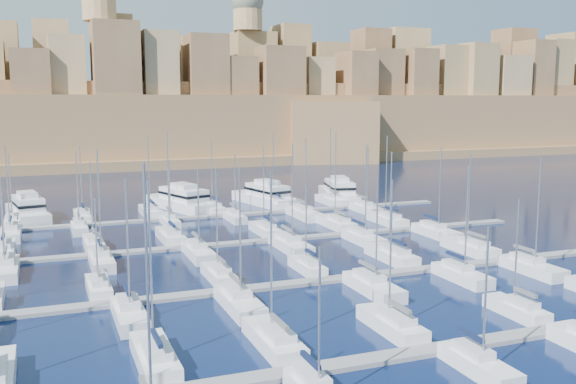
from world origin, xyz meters
name	(u,v)px	position (x,y,z in m)	size (l,w,h in m)	color
ground	(293,257)	(0.00, 0.00, 0.00)	(600.00, 600.00, 0.00)	#081633
pontoon_near	(443,348)	(0.00, -34.00, 0.20)	(84.00, 2.00, 0.40)	slate
pontoon_mid_near	(331,280)	(0.00, -12.00, 0.20)	(84.00, 2.00, 0.40)	slate
pontoon_mid_far	(268,240)	(0.00, 10.00, 0.20)	(84.00, 2.00, 0.40)	slate
pontoon_far	(228,215)	(0.00, 32.00, 0.20)	(84.00, 2.00, 0.40)	slate
sailboat_1	(155,357)	(-22.98, -28.51, 0.75)	(2.76, 9.21, 14.97)	white
sailboat_2	(274,340)	(-13.00, -28.46, 0.76)	(2.79, 9.31, 15.26)	white
sailboat_3	(392,324)	(-1.76, -28.70, 0.74)	(2.65, 8.82, 14.09)	white
sailboat_4	(517,309)	(11.64, -29.38, 0.71)	(2.23, 7.44, 11.73)	white
sailboat_9	(478,364)	(-0.07, -38.76, 0.71)	(2.32, 7.72, 11.88)	white
sailboat_13	(99,287)	(-25.46, -7.21, 0.70)	(2.34, 7.79, 10.65)	white
sailboat_14	(219,274)	(-12.05, -7.06, 0.73)	(2.43, 8.10, 13.40)	white
sailboat_15	(307,266)	(-1.05, -7.36, 0.70)	(2.25, 7.49, 10.80)	white
sailboat_16	(392,255)	(11.28, -6.26, 0.75)	(2.92, 9.72, 14.44)	white
sailboat_17	(470,247)	(23.47, -6.25, 0.75)	(2.92, 9.73, 13.89)	white
sailboat_19	(129,314)	(-23.51, -17.37, 0.74)	(2.69, 8.96, 13.98)	white
sailboat_20	(239,302)	(-12.79, -17.67, 0.75)	(2.87, 9.57, 14.68)	white
sailboat_21	(373,286)	(2.31, -17.65, 0.74)	(2.86, 9.53, 13.19)	white
sailboat_22	(461,275)	(14.07, -17.25, 0.74)	(2.62, 8.73, 13.79)	white
sailboat_23	(531,267)	(23.95, -17.55, 0.75)	(2.80, 9.33, 14.41)	white
sailboat_24	(4,249)	(-35.82, 15.36, 0.76)	(2.68, 8.95, 15.60)	white
sailboat_25	(94,243)	(-24.29, 15.08, 0.72)	(2.51, 8.38, 12.52)	white
sailboat_26	(170,236)	(-13.31, 15.76, 0.77)	(2.93, 9.75, 16.42)	white
sailboat_27	(265,229)	(1.33, 15.28, 0.74)	(2.64, 8.79, 14.05)	white
sailboat_28	(337,223)	(13.82, 15.80, 0.76)	(2.95, 9.84, 15.82)	white
sailboat_29	(387,219)	(23.20, 15.72, 0.76)	(2.91, 9.68, 15.03)	white
sailboat_30	(6,269)	(-35.18, 4.26, 0.75)	(2.92, 9.73, 14.43)	white
sailboat_31	(101,260)	(-24.17, 4.56, 0.75)	(2.73, 9.11, 15.06)	white
sailboat_32	(198,252)	(-11.74, 4.53, 0.73)	(2.75, 9.17, 12.59)	white
sailboat_33	(291,245)	(1.18, 4.02, 0.76)	(3.06, 10.21, 15.17)	white
sailboat_34	(363,238)	(12.67, 4.34, 0.75)	(2.87, 9.56, 14.73)	white
sailboat_35	(436,232)	(25.12, 4.23, 0.75)	(2.93, 9.77, 13.99)	white
sailboat_36	(12,221)	(-35.58, 36.89, 0.72)	(2.40, 7.99, 12.21)	white
sailboat_37	(83,216)	(-24.36, 37.50, 0.74)	(2.77, 9.22, 13.14)	white
sailboat_38	(151,211)	(-12.69, 37.84, 0.76)	(2.98, 9.93, 14.51)	white
sailboat_39	(213,208)	(-1.26, 37.35, 0.74)	(2.68, 8.92, 13.59)	white
sailboat_40	(274,204)	(10.96, 37.67, 0.75)	(2.87, 9.58, 14.52)	white
sailboat_41	(331,200)	(23.03, 37.71, 0.76)	(2.89, 9.65, 15.83)	white
sailboat_42	(11,233)	(-35.43, 26.30, 0.75)	(2.89, 9.64, 14.30)	white
sailboat_43	(79,228)	(-25.53, 27.25, 0.73)	(2.31, 7.71, 12.87)	white
sailboat_44	(170,221)	(-11.17, 27.39, 0.71)	(2.23, 7.43, 11.30)	white
sailboat_45	(235,217)	(-0.03, 27.36, 0.71)	(2.25, 7.49, 11.83)	white
sailboat_46	(304,213)	(12.28, 25.89, 0.76)	(3.14, 10.47, 14.41)	white
sailboat_47	(366,209)	(24.92, 26.67, 0.73)	(2.66, 8.88, 12.74)	white
motor_yacht_a	(28,210)	(-33.23, 41.54, 1.73)	(7.83, 17.35, 5.25)	white
motor_yacht_b	(182,200)	(-5.90, 42.65, 1.73)	(11.47, 19.83, 5.25)	white
motor_yacht_c	(266,196)	(10.72, 41.99, 1.73)	(9.11, 18.39, 5.25)	white
motor_yacht_d	(339,192)	(26.79, 42.00, 1.73)	(9.27, 18.43, 5.25)	white
fortified_city	(131,116)	(-0.19, 155.26, 14.74)	(460.00, 108.95, 59.52)	brown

